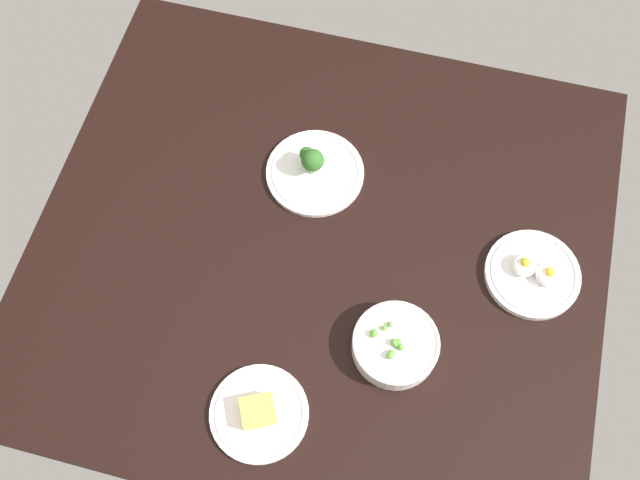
# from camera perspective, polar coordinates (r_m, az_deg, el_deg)

# --- Properties ---
(dining_table) EXTENTS (1.19, 1.09, 0.04)m
(dining_table) POSITION_cam_1_polar(r_m,az_deg,el_deg) (1.57, 0.00, -0.61)
(dining_table) COLOR black
(dining_table) RESTS_ON ground
(bowl_peas) EXTENTS (0.17, 0.17, 0.06)m
(bowl_peas) POSITION_cam_1_polar(r_m,az_deg,el_deg) (1.46, 5.78, -7.98)
(bowl_peas) COLOR white
(bowl_peas) RESTS_ON dining_table
(plate_broccoli) EXTENTS (0.21, 0.21, 0.08)m
(plate_broccoli) POSITION_cam_1_polar(r_m,az_deg,el_deg) (1.62, -0.43, 5.38)
(plate_broccoli) COLOR white
(plate_broccoli) RESTS_ON dining_table
(plate_eggs) EXTENTS (0.19, 0.19, 0.05)m
(plate_eggs) POSITION_cam_1_polar(r_m,az_deg,el_deg) (1.58, 16.01, -2.46)
(plate_eggs) COLOR white
(plate_eggs) RESTS_ON dining_table
(plate_cheese) EXTENTS (0.19, 0.19, 0.04)m
(plate_cheese) POSITION_cam_1_polar(r_m,az_deg,el_deg) (1.44, -4.69, -13.06)
(plate_cheese) COLOR white
(plate_cheese) RESTS_ON dining_table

